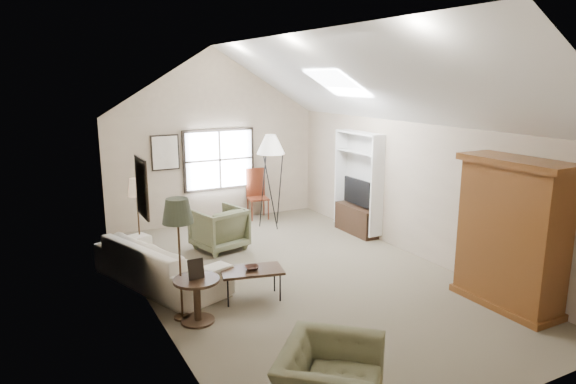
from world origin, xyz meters
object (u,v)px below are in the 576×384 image
armoire (512,234)px  armchair_far (219,228)px  sofa (160,262)px  armchair_near (330,383)px  side_table (197,300)px  side_chair (258,194)px  coffee_table (252,284)px

armoire → armchair_far: 5.30m
sofa → armchair_far: armchair_far is taller
sofa → armchair_near: sofa is taller
armchair_near → side_table: 2.61m
side_chair → side_table: bearing=-114.0°
coffee_table → side_chair: (2.01, 4.13, 0.36)m
armoire → side_table: armoire is taller
armchair_far → coffee_table: 2.48m
side_chair → sofa: bearing=-127.3°
armoire → coffee_table: bearing=148.8°
sofa → side_chair: 4.22m
side_table → side_chair: size_ratio=0.53×
armoire → sofa: bearing=143.2°
armchair_far → side_chair: 2.35m
armoire → coffee_table: 3.89m
armoire → side_table: size_ratio=3.46×
side_chair → armchair_far: bearing=-124.1°
sofa → armchair_near: (0.63, -4.16, -0.01)m
armchair_near → side_chair: size_ratio=0.93×
armchair_near → coffee_table: size_ratio=1.18×
armoire → armchair_far: (-2.86, 4.41, -0.68)m
side_chair → armoire: bearing=-68.8°
armchair_far → side_chair: side_chair is taller
armoire → side_chair: bearing=101.4°
armoire → sofa: 5.45m
coffee_table → side_table: side_table is taller
side_table → side_chair: side_chair is taller
armchair_far → side_chair: bearing=-147.9°
armchair_near → side_chair: (2.46, 7.02, 0.24)m
sofa → armchair_near: bearing=169.1°
sofa → side_chair: size_ratio=2.13×
armoire → side_chair: 6.24m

